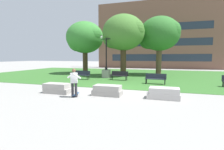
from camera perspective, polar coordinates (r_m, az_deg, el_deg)
ground_plane at (r=13.09m, az=0.32°, el=-4.56°), size 140.00×140.00×0.00m
grass_lawn at (r=22.74m, az=7.80°, el=-0.07°), size 40.00×20.00×0.02m
concrete_block_center at (r=12.19m, az=-17.37°, el=-4.16°), size 1.84×0.90×0.64m
concrete_block_left at (r=10.92m, az=-1.51°, el=-5.06°), size 1.80×0.90×0.64m
concrete_block_right at (r=10.49m, az=16.52°, el=-5.77°), size 1.80×0.90×0.64m
person_skateboarder at (r=10.53m, az=-12.28°, el=-1.93°), size 0.98×0.54×1.71m
skateboard at (r=11.03m, az=-11.78°, el=-6.25°), size 0.46×1.04×0.14m
park_bench_near_left at (r=18.73m, az=-9.78°, el=0.22°), size 1.84×0.71×0.90m
park_bench_near_right at (r=15.77m, az=14.06°, el=-0.95°), size 1.83×0.64×0.90m
park_bench_far_left at (r=17.81m, az=2.38°, el=0.01°), size 1.85×0.73×0.90m
lamp_post_right at (r=19.84m, az=-1.89°, el=1.99°), size 1.32×0.80×4.84m
tree_near_right at (r=23.68m, az=15.09°, el=12.69°), size 5.36×5.11×7.47m
tree_far_right at (r=21.51m, az=3.60°, el=13.45°), size 5.26×5.01×7.38m
tree_far_left at (r=25.13m, az=-8.96°, el=11.83°), size 5.39×5.13×7.22m
building_facade_distant at (r=37.08m, az=15.06°, el=12.59°), size 25.60×1.03×13.56m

